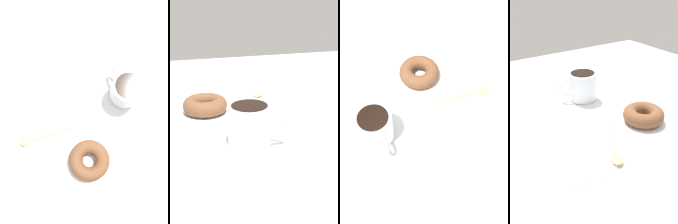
{
  "view_description": "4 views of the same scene",
  "coord_description": "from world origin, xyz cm",
  "views": [
    {
      "loc": [
        -6.03,
        6.85,
        65.79
      ],
      "look_at": [
        2.79,
        -1.78,
        2.3
      ],
      "focal_mm": 40.0,
      "sensor_mm": 36.0,
      "label": 1
    },
    {
      "loc": [
        -16.36,
        -75.53,
        32.35
      ],
      "look_at": [
        2.79,
        -1.78,
        2.3
      ],
      "focal_mm": 60.0,
      "sensor_mm": 36.0,
      "label": 2
    },
    {
      "loc": [
        31.04,
        -29.27,
        64.53
      ],
      "look_at": [
        2.79,
        -1.78,
        2.3
      ],
      "focal_mm": 50.0,
      "sensor_mm": 36.0,
      "label": 3
    },
    {
      "loc": [
        33.43,
        43.48,
        33.65
      ],
      "look_at": [
        2.79,
        -1.78,
        2.3
      ],
      "focal_mm": 40.0,
      "sensor_mm": 36.0,
      "label": 4
    }
  ],
  "objects": [
    {
      "name": "donut",
      "position": [
        -6.95,
        5.91,
        2.08
      ],
      "size": [
        10.36,
        10.36,
        3.57
      ],
      "primitive_type": "torus",
      "color": "brown",
      "rests_on": "napkin"
    },
    {
      "name": "napkin",
      "position": [
        2.79,
        -1.78,
        0.15
      ],
      "size": [
        35.39,
        35.39,
        0.3
      ],
      "primitive_type": "cube",
      "rotation": [
        0.0,
        0.0,
        0.02
      ],
      "color": "white",
      "rests_on": "ground_plane"
    },
    {
      "name": "spoon",
      "position": [
        6.99,
        12.32,
        0.7
      ],
      "size": [
        8.17,
        13.29,
        0.9
      ],
      "color": "#D8B772",
      "rests_on": "napkin"
    },
    {
      "name": "ground_plane",
      "position": [
        0.0,
        0.0,
        -1.0
      ],
      "size": [
        120.0,
        120.0,
        2.0
      ],
      "primitive_type": "cube",
      "color": "#B2BCC6"
    },
    {
      "name": "coffee_cup",
      "position": [
        -0.86,
        -13.27,
        4.48
      ],
      "size": [
        10.99,
        8.02,
        8.08
      ],
      "color": "silver",
      "rests_on": "napkin"
    }
  ]
}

